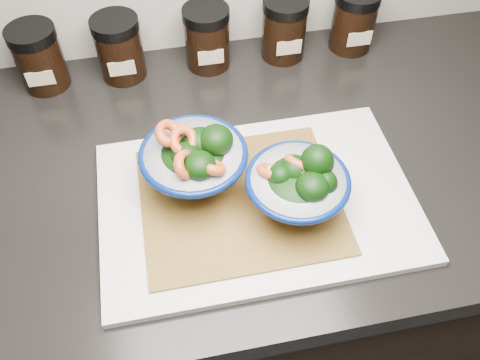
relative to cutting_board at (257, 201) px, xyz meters
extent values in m
cube|color=black|center=(-0.10, 0.09, -0.48)|extent=(3.43, 0.58, 0.86)
cube|color=black|center=(-0.10, 0.09, -0.03)|extent=(3.50, 0.60, 0.04)
cube|color=silver|center=(0.00, 0.00, 0.00)|extent=(0.45, 0.30, 0.01)
cube|color=olive|center=(-0.03, 0.00, 0.01)|extent=(0.28, 0.24, 0.00)
cylinder|color=white|center=(-0.08, 0.04, 0.02)|extent=(0.05, 0.05, 0.01)
ellipsoid|color=white|center=(-0.08, 0.04, 0.03)|extent=(0.08, 0.08, 0.04)
torus|color=#051856|center=(-0.08, 0.04, 0.07)|extent=(0.15, 0.15, 0.01)
torus|color=#051856|center=(-0.08, 0.04, 0.06)|extent=(0.13, 0.13, 0.00)
ellipsoid|color=black|center=(-0.08, 0.04, 0.06)|extent=(0.11, 0.11, 0.05)
ellipsoid|color=black|center=(-0.08, 0.01, 0.09)|extent=(0.04, 0.04, 0.04)
cylinder|color=#477233|center=(-0.08, 0.01, 0.07)|extent=(0.02, 0.02, 0.03)
ellipsoid|color=black|center=(-0.05, 0.05, 0.09)|extent=(0.05, 0.05, 0.04)
cylinder|color=#477233|center=(-0.05, 0.05, 0.07)|extent=(0.01, 0.01, 0.03)
ellipsoid|color=black|center=(-0.07, 0.06, 0.08)|extent=(0.05, 0.05, 0.04)
cylinder|color=#477233|center=(-0.07, 0.06, 0.07)|extent=(0.02, 0.02, 0.03)
ellipsoid|color=black|center=(-0.09, 0.03, 0.08)|extent=(0.04, 0.04, 0.04)
cylinder|color=#477233|center=(-0.09, 0.03, 0.06)|extent=(0.01, 0.02, 0.03)
torus|color=#CF5626|center=(-0.11, 0.06, 0.10)|extent=(0.06, 0.06, 0.04)
torus|color=#CF5626|center=(-0.09, 0.05, 0.10)|extent=(0.06, 0.05, 0.05)
torus|color=#CF5626|center=(-0.06, 0.01, 0.09)|extent=(0.05, 0.05, 0.05)
torus|color=#CF5626|center=(-0.10, 0.01, 0.09)|extent=(0.05, 0.06, 0.06)
cylinder|color=#CCBC8E|center=(-0.07, 0.03, 0.08)|extent=(0.02, 0.02, 0.01)
cylinder|color=white|center=(0.05, -0.03, 0.02)|extent=(0.05, 0.05, 0.01)
ellipsoid|color=white|center=(0.05, -0.03, 0.03)|extent=(0.08, 0.08, 0.04)
torus|color=#051856|center=(0.05, -0.03, 0.07)|extent=(0.14, 0.14, 0.01)
torus|color=#051856|center=(0.05, -0.03, 0.06)|extent=(0.12, 0.12, 0.00)
ellipsoid|color=black|center=(0.05, -0.03, 0.06)|extent=(0.10, 0.10, 0.05)
ellipsoid|color=black|center=(0.02, -0.02, 0.08)|extent=(0.03, 0.03, 0.03)
cylinder|color=#477233|center=(0.02, -0.02, 0.06)|extent=(0.01, 0.01, 0.02)
ellipsoid|color=black|center=(0.06, -0.05, 0.08)|extent=(0.04, 0.04, 0.04)
cylinder|color=#477233|center=(0.06, -0.05, 0.06)|extent=(0.02, 0.01, 0.03)
ellipsoid|color=black|center=(0.07, -0.02, 0.09)|extent=(0.04, 0.04, 0.05)
cylinder|color=#477233|center=(0.07, -0.02, 0.08)|extent=(0.01, 0.02, 0.03)
ellipsoid|color=black|center=(0.05, -0.01, 0.07)|extent=(0.04, 0.04, 0.04)
cylinder|color=#477233|center=(0.05, -0.01, 0.06)|extent=(0.01, 0.01, 0.03)
ellipsoid|color=black|center=(0.08, -0.04, 0.07)|extent=(0.03, 0.03, 0.04)
cylinder|color=#477233|center=(0.08, -0.04, 0.06)|extent=(0.01, 0.01, 0.02)
torus|color=#CF5626|center=(0.06, -0.01, 0.08)|extent=(0.05, 0.04, 0.05)
torus|color=#CF5626|center=(0.05, -0.01, 0.08)|extent=(0.06, 0.06, 0.04)
torus|color=#CF5626|center=(0.02, -0.01, 0.07)|extent=(0.06, 0.06, 0.04)
cylinder|color=#CCBC8E|center=(0.05, -0.02, 0.08)|extent=(0.02, 0.02, 0.01)
cylinder|color=#CCBC8E|center=(0.04, -0.02, 0.08)|extent=(0.02, 0.02, 0.01)
cylinder|color=black|center=(-0.31, 0.33, 0.04)|extent=(0.08, 0.08, 0.09)
cylinder|color=black|center=(-0.31, 0.33, 0.10)|extent=(0.08, 0.08, 0.02)
cube|color=#C6B793|center=(-0.31, 0.29, 0.04)|extent=(0.04, 0.00, 0.03)
cylinder|color=black|center=(-0.17, 0.33, 0.04)|extent=(0.08, 0.08, 0.09)
cylinder|color=black|center=(-0.17, 0.33, 0.10)|extent=(0.08, 0.08, 0.02)
cube|color=#C6B793|center=(-0.17, 0.29, 0.04)|extent=(0.05, 0.00, 0.03)
cylinder|color=black|center=(-0.02, 0.33, 0.04)|extent=(0.08, 0.08, 0.09)
cylinder|color=black|center=(-0.02, 0.33, 0.10)|extent=(0.08, 0.08, 0.02)
cube|color=#C6B793|center=(-0.02, 0.29, 0.04)|extent=(0.05, 0.00, 0.03)
cylinder|color=black|center=(0.12, 0.33, 0.04)|extent=(0.08, 0.08, 0.09)
cylinder|color=black|center=(0.12, 0.33, 0.10)|extent=(0.08, 0.08, 0.02)
cube|color=#C6B793|center=(0.12, 0.29, 0.04)|extent=(0.04, 0.00, 0.03)
cylinder|color=black|center=(0.25, 0.33, 0.04)|extent=(0.08, 0.08, 0.09)
cube|color=#C6B793|center=(0.25, 0.29, 0.04)|extent=(0.05, 0.00, 0.03)
camera|label=1|loc=(-0.11, -0.42, 0.59)|focal=38.00mm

